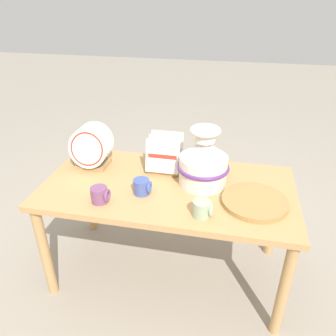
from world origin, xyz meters
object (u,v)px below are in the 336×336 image
at_px(dish_rack_square_plates, 165,159).
at_px(mug_plum_glaze, 100,195).
at_px(mug_sage_glaze, 203,209).
at_px(wicker_charger_stack, 254,202).
at_px(mug_cobalt_glaze, 142,187).
at_px(ceramic_vase, 204,161).
at_px(dish_rack_round_plates, 91,149).

xyz_separation_m(dish_rack_square_plates, mug_plum_glaze, (-0.25, -0.39, -0.03)).
height_order(dish_rack_square_plates, mug_plum_glaze, dish_rack_square_plates).
relative_size(dish_rack_square_plates, mug_sage_glaze, 2.30).
xyz_separation_m(dish_rack_square_plates, mug_sage_glaze, (0.27, -0.41, -0.03)).
distance_m(dish_rack_square_plates, wicker_charger_stack, 0.58).
relative_size(mug_plum_glaze, mug_cobalt_glaze, 1.00).
height_order(ceramic_vase, dish_rack_round_plates, ceramic_vase).
bearing_deg(mug_sage_glaze, ceramic_vase, 96.53).
bearing_deg(dish_rack_round_plates, ceramic_vase, -5.29).
height_order(dish_rack_square_plates, mug_cobalt_glaze, dish_rack_square_plates).
height_order(ceramic_vase, mug_sage_glaze, ceramic_vase).
bearing_deg(mug_cobalt_glaze, mug_sage_glaze, -21.53).
relative_size(dish_rack_round_plates, mug_cobalt_glaze, 2.72).
relative_size(ceramic_vase, wicker_charger_stack, 0.99).
bearing_deg(dish_rack_square_plates, wicker_charger_stack, -25.91).
bearing_deg(ceramic_vase, mug_cobalt_glaze, -150.68).
xyz_separation_m(ceramic_vase, wicker_charger_stack, (0.28, -0.15, -0.13)).
bearing_deg(dish_rack_round_plates, wicker_charger_stack, -12.27).
xyz_separation_m(wicker_charger_stack, mug_cobalt_glaze, (-0.59, -0.02, 0.03)).
bearing_deg(mug_plum_glaze, dish_rack_square_plates, 57.40).
bearing_deg(dish_rack_round_plates, mug_plum_glaze, -61.47).
bearing_deg(dish_rack_square_plates, mug_cobalt_glaze, -102.74).
relative_size(dish_rack_round_plates, dish_rack_square_plates, 1.18).
bearing_deg(ceramic_vase, mug_plum_glaze, -149.66).
relative_size(dish_rack_round_plates, mug_plum_glaze, 2.72).
height_order(dish_rack_round_plates, dish_rack_square_plates, dish_rack_round_plates).
bearing_deg(dish_rack_square_plates, ceramic_vase, -24.07).
relative_size(wicker_charger_stack, mug_cobalt_glaze, 3.54).
height_order(ceramic_vase, dish_rack_square_plates, ceramic_vase).
relative_size(dish_rack_square_plates, mug_plum_glaze, 2.30).
bearing_deg(dish_rack_square_plates, dish_rack_round_plates, -174.37).
relative_size(dish_rack_round_plates, mug_sage_glaze, 2.72).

